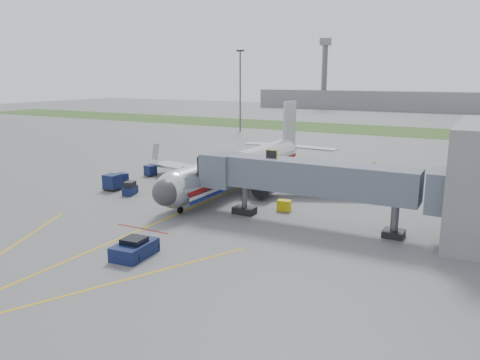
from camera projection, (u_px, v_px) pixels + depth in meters
The scene contains 16 objects.
ground at pixel (169, 218), 47.03m from camera, with size 400.00×400.00×0.00m, color #565659.
grass_strip at pixel (375, 130), 124.12m from camera, with size 300.00×25.00×0.01m, color #2D4C1E.
apron_markings at pixel (117, 240), 40.69m from camera, with size 21.52×50.00×0.01m.
airliner at pixel (241, 167), 59.52m from camera, with size 32.10×35.67×10.25m.
jet_bridge at pixel (308, 178), 44.32m from camera, with size 25.30×4.00×6.90m.
light_mast_left at pixel (240, 89), 118.71m from camera, with size 2.00×0.44×20.40m.
distant_terminal at pixel (396, 101), 196.47m from camera, with size 120.00×14.00×8.00m, color slate.
control_tower at pixel (325, 68), 203.35m from camera, with size 4.00×4.00×30.00m.
pushback_tug at pixel (135, 249), 36.77m from camera, with size 2.60×3.91×1.55m.
baggage_tug at pixel (130, 189), 56.19m from camera, with size 1.85×2.53×1.59m.
baggage_cart_a at pixel (121, 179), 60.82m from camera, with size 1.84×1.84×1.60m.
baggage_cart_b at pixel (150, 170), 66.73m from camera, with size 1.69×1.69×1.53m.
baggage_cart_c at pixel (112, 182), 58.33m from camera, with size 1.85×1.85×1.98m.
belt_loader at pixel (177, 184), 59.02m from camera, with size 2.18×4.94×2.34m.
ground_power_cart at pixel (284, 205), 49.47m from camera, with size 1.53×1.14×1.12m.
ramp_worker at pixel (161, 184), 58.11m from camera, with size 0.64×0.42×1.76m, color #9ED619.
Camera 1 is at (27.94, -36.11, 13.90)m, focal length 35.00 mm.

